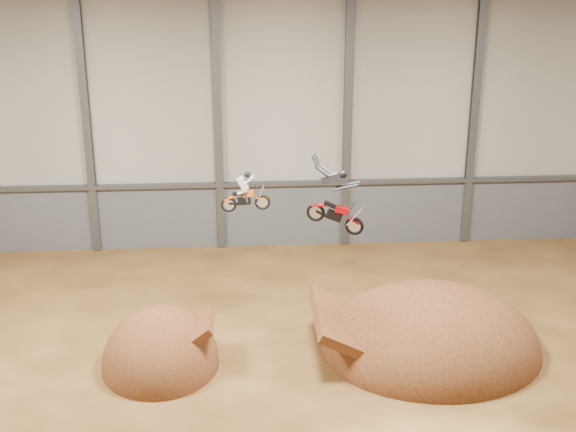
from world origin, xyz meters
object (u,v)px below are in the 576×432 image
object	(u,v)px
takeoff_ramp	(161,364)
fmx_rider_a	(246,190)
fmx_rider_b	(333,195)
landing_ramp	(430,350)

from	to	relation	value
takeoff_ramp	fmx_rider_a	world-z (taller)	fmx_rider_a
takeoff_ramp	fmx_rider_b	world-z (taller)	fmx_rider_b
fmx_rider_a	takeoff_ramp	bearing A→B (deg)	-143.11
fmx_rider_b	fmx_rider_a	bearing A→B (deg)	155.00
takeoff_ramp	fmx_rider_b	bearing A→B (deg)	-4.64
fmx_rider_a	fmx_rider_b	world-z (taller)	fmx_rider_b
takeoff_ramp	landing_ramp	distance (m)	11.04
fmx_rider_a	fmx_rider_b	bearing A→B (deg)	-44.31
takeoff_ramp	fmx_rider_a	distance (m)	7.79
landing_ramp	fmx_rider_a	size ratio (longest dim) A/B	4.53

